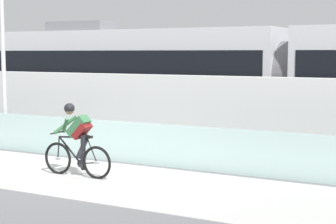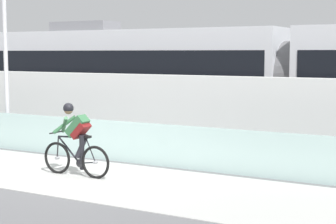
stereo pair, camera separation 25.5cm
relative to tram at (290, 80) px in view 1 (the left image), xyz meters
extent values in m
plane|color=slate|center=(-2.70, -6.85, -1.89)|extent=(200.00, 200.00, 0.00)
cube|color=beige|center=(-2.70, -6.85, -1.89)|extent=(32.00, 3.20, 0.01)
cube|color=silver|center=(-2.70, -5.00, -1.38)|extent=(32.00, 0.05, 1.02)
cube|color=silver|center=(-2.70, -3.20, -0.84)|extent=(32.00, 0.36, 2.10)
cube|color=#595654|center=(-2.70, -0.72, -1.89)|extent=(32.00, 0.08, 0.01)
cube|color=#595654|center=(-2.70, 0.72, -1.89)|extent=(32.00, 0.08, 0.01)
cube|color=silver|center=(-5.74, 0.00, 0.01)|extent=(11.00, 2.50, 3.10)
cube|color=black|center=(-5.74, 0.00, 0.36)|extent=(10.56, 2.54, 1.04)
cube|color=red|center=(-5.74, 0.00, -1.36)|extent=(10.78, 2.53, 0.28)
cube|color=slate|center=(-7.72, 0.00, 1.74)|extent=(2.40, 1.10, 0.36)
cube|color=#232326|center=(-9.26, 0.00, -1.53)|extent=(1.40, 1.88, 0.20)
cylinder|color=black|center=(-9.26, -0.72, -1.59)|extent=(0.60, 0.10, 0.60)
cylinder|color=black|center=(-9.26, 0.72, -1.59)|extent=(0.60, 0.10, 0.60)
cube|color=#232326|center=(-2.22, 0.00, -1.53)|extent=(1.40, 1.88, 0.20)
cylinder|color=black|center=(-2.22, -0.72, -1.59)|extent=(0.60, 0.10, 0.60)
cylinder|color=black|center=(-2.22, 0.72, -1.59)|extent=(0.60, 0.10, 0.60)
cube|color=black|center=(-11.19, 0.00, 0.01)|extent=(0.16, 2.54, 2.94)
cylinder|color=#59595B|center=(0.01, 0.00, 0.01)|extent=(0.60, 2.30, 2.30)
torus|color=black|center=(-3.31, -6.85, -1.53)|extent=(0.72, 0.06, 0.72)
cylinder|color=#99999E|center=(-3.31, -6.85, -1.53)|extent=(0.07, 0.10, 0.07)
torus|color=black|center=(-2.26, -6.85, -1.53)|extent=(0.72, 0.06, 0.72)
cylinder|color=#99999E|center=(-2.26, -6.85, -1.53)|extent=(0.07, 0.10, 0.07)
cylinder|color=black|center=(-2.98, -6.85, -1.32)|extent=(0.60, 0.04, 0.58)
cylinder|color=black|center=(-2.60, -6.85, -1.30)|extent=(0.22, 0.04, 0.59)
cylinder|color=black|center=(-2.89, -6.85, -1.03)|extent=(0.76, 0.04, 0.07)
cylinder|color=black|center=(-2.48, -6.85, -1.56)|extent=(0.43, 0.03, 0.09)
cylinder|color=black|center=(-2.39, -6.85, -1.27)|extent=(0.27, 0.02, 0.53)
cylinder|color=black|center=(-3.29, -6.85, -1.29)|extent=(0.08, 0.03, 0.49)
cube|color=black|center=(-2.51, -6.85, -0.99)|extent=(0.24, 0.10, 0.05)
cylinder|color=black|center=(-3.26, -6.85, -0.94)|extent=(0.03, 0.58, 0.03)
cylinder|color=#262628|center=(-2.69, -6.85, -1.59)|extent=(0.18, 0.02, 0.18)
cube|color=#33663F|center=(-2.73, -6.85, -0.78)|extent=(0.50, 0.28, 0.51)
cube|color=maroon|center=(-2.63, -6.85, -0.87)|extent=(0.38, 0.30, 0.38)
sphere|color=#997051|center=(-2.97, -6.85, -0.43)|extent=(0.20, 0.20, 0.20)
sphere|color=black|center=(-2.97, -6.85, -0.40)|extent=(0.23, 0.23, 0.23)
cylinder|color=#33663F|center=(-3.09, -6.85, -0.77)|extent=(0.44, 0.41, 0.41)
cylinder|color=#33663F|center=(-3.09, -6.85, -0.77)|extent=(0.44, 0.41, 0.41)
cylinder|color=black|center=(-2.62, -6.85, -1.35)|extent=(0.29, 0.33, 0.80)
cylinder|color=black|center=(-2.62, -6.85, -1.21)|extent=(0.29, 0.33, 0.54)
cylinder|color=gray|center=(-6.94, -4.70, -1.79)|extent=(0.24, 0.24, 0.20)
cylinder|color=silver|center=(-6.94, -4.70, 0.31)|extent=(0.12, 0.12, 4.20)
camera|label=1|loc=(4.51, -16.44, 0.80)|focal=59.23mm
camera|label=2|loc=(4.73, -16.32, 0.80)|focal=59.23mm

